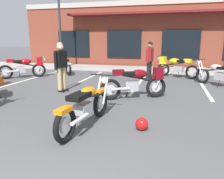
{
  "coord_description": "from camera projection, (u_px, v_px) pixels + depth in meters",
  "views": [
    {
      "loc": [
        1.23,
        -1.27,
        1.78
      ],
      "look_at": [
        -0.16,
        3.9,
        0.55
      ],
      "focal_mm": 35.31,
      "sensor_mm": 36.0,
      "label": 1
    }
  ],
  "objects": [
    {
      "name": "ground_plane",
      "position": [
        116.0,
        114.0,
        5.38
      ],
      "size": [
        80.0,
        80.0,
        0.0
      ],
      "primitive_type": "plane",
      "color": "#515154"
    },
    {
      "name": "helmet_on_pavement",
      "position": [
        142.0,
        124.0,
        4.38
      ],
      "size": [
        0.26,
        0.26,
        0.26
      ],
      "color": "#B71414",
      "rests_on": "ground_plane"
    },
    {
      "name": "motorcycle_black_cruiser",
      "position": [
        218.0,
        74.0,
        8.39
      ],
      "size": [
        1.66,
        1.64,
        0.98
      ],
      "color": "black",
      "rests_on": "ground_plane"
    },
    {
      "name": "painted_stall_lines",
      "position": [
        140.0,
        82.0,
        9.24
      ],
      "size": [
        9.98,
        4.8,
        0.01
      ],
      "color": "silver",
      "rests_on": "ground_plane"
    },
    {
      "name": "motorcycle_green_cafe_racer",
      "position": [
        137.0,
        81.0,
        6.64
      ],
      "size": [
        1.93,
        1.24,
        0.98
      ],
      "color": "black",
      "rests_on": "ground_plane"
    },
    {
      "name": "motorcycle_cream_vintage",
      "position": [
        25.0,
        67.0,
        10.22
      ],
      "size": [
        1.76,
        1.52,
        0.98
      ],
      "color": "black",
      "rests_on": "ground_plane"
    },
    {
      "name": "person_in_black_shirt",
      "position": [
        150.0,
        59.0,
        9.45
      ],
      "size": [
        0.34,
        0.61,
        1.68
      ],
      "color": "black",
      "rests_on": "ground_plane"
    },
    {
      "name": "traffic_cone",
      "position": [
        0.0,
        78.0,
        8.89
      ],
      "size": [
        0.34,
        0.34,
        0.53
      ],
      "color": "orange",
      "rests_on": "ground_plane"
    },
    {
      "name": "parking_lot_lamp_post",
      "position": [
        58.0,
        10.0,
        11.99
      ],
      "size": [
        0.24,
        0.76,
        5.16
      ],
      "color": "#2D2D33",
      "rests_on": "ground_plane"
    },
    {
      "name": "motorcycle_foreground_classic",
      "position": [
        86.0,
        106.0,
        4.46
      ],
      "size": [
        0.71,
        2.11,
        0.98
      ],
      "color": "black",
      "rests_on": "ground_plane"
    },
    {
      "name": "sidewalk_kerb",
      "position": [
        149.0,
        69.0,
        12.61
      ],
      "size": [
        22.0,
        1.8,
        0.14
      ],
      "primitive_type": "cube",
      "color": "#A8A59E",
      "rests_on": "ground_plane"
    },
    {
      "name": "motorcycle_red_sportbike",
      "position": [
        64.0,
        65.0,
        11.5
      ],
      "size": [
        1.64,
        1.66,
        0.98
      ],
      "color": "black",
      "rests_on": "ground_plane"
    },
    {
      "name": "person_in_shorts_foreground",
      "position": [
        61.0,
        64.0,
        7.46
      ],
      "size": [
        0.35,
        0.61,
        1.68
      ],
      "color": "black",
      "rests_on": "ground_plane"
    },
    {
      "name": "motorcycle_orange_scrambler",
      "position": [
        175.0,
        66.0,
        10.4
      ],
      "size": [
        1.94,
        1.23,
        0.98
      ],
      "color": "black",
      "rests_on": "ground_plane"
    },
    {
      "name": "brick_storefront_building",
      "position": [
        155.0,
        35.0,
        15.73
      ],
      "size": [
        17.03,
        6.17,
        4.04
      ],
      "color": "brown",
      "rests_on": "ground_plane"
    }
  ]
}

